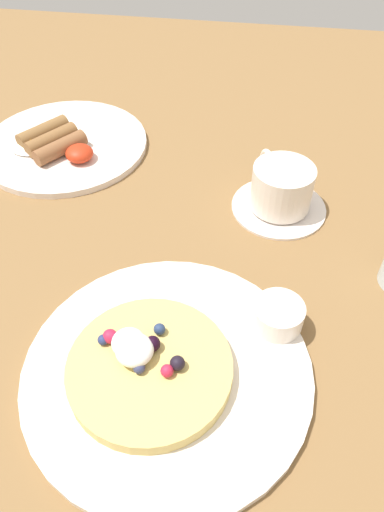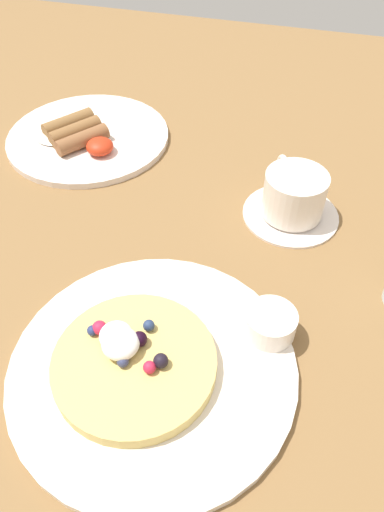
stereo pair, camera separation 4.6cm
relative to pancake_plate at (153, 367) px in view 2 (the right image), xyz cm
name	(u,v)px [view 2 (the right image)]	position (x,y,z in cm)	size (l,w,h in cm)	color
ground_plane	(160,274)	(-3.96, 14.04, -2.04)	(197.00, 159.39, 3.00)	brown
pancake_plate	(153,367)	(0.00, 0.00, 0.00)	(29.72, 29.72, 1.09)	silver
pancake_with_berries	(133,360)	(-1.82, -0.70, 1.67)	(16.64, 16.64, 3.96)	#D4B763
syrup_ramekin	(271,323)	(10.85, 7.24, 2.04)	(5.53, 5.53, 2.90)	silver
breakfast_plate	(88,137)	(-24.01, 37.93, -0.04)	(26.35, 26.35, 1.01)	silver
fried_breakfast	(77,134)	(-24.80, 35.84, 1.60)	(14.11, 12.28, 2.70)	brown
coffee_saucer	(291,214)	(10.60, 27.96, -0.19)	(13.17, 13.17, 0.72)	silver
coffee_cup	(294,193)	(10.53, 28.10, 3.32)	(8.33, 10.90, 6.07)	silver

